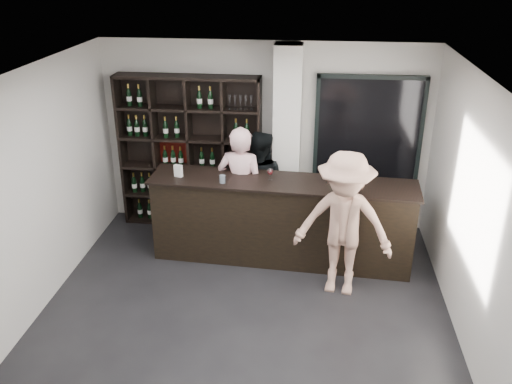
# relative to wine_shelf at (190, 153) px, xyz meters

# --- Properties ---
(floor) EXTENTS (5.00, 5.50, 0.01)m
(floor) POSITION_rel_wine_shelf_xyz_m (1.15, -2.57, -1.20)
(floor) COLOR black
(floor) RESTS_ON ground
(wine_shelf) EXTENTS (2.20, 0.35, 2.40)m
(wine_shelf) POSITION_rel_wine_shelf_xyz_m (0.00, 0.00, 0.00)
(wine_shelf) COLOR black
(wine_shelf) RESTS_ON floor
(structural_column) EXTENTS (0.40, 0.40, 2.90)m
(structural_column) POSITION_rel_wine_shelf_xyz_m (1.50, -0.10, 0.25)
(structural_column) COLOR silver
(structural_column) RESTS_ON floor
(glass_panel) EXTENTS (1.60, 0.08, 2.10)m
(glass_panel) POSITION_rel_wine_shelf_xyz_m (2.70, 0.12, 0.20)
(glass_panel) COLOR black
(glass_panel) RESTS_ON floor
(tasting_counter) EXTENTS (3.66, 0.75, 1.21)m
(tasting_counter) POSITION_rel_wine_shelf_xyz_m (1.50, -0.99, -0.59)
(tasting_counter) COLOR black
(tasting_counter) RESTS_ON floor
(taster_pink) EXTENTS (0.73, 0.53, 1.87)m
(taster_pink) POSITION_rel_wine_shelf_xyz_m (0.89, -0.72, -0.27)
(taster_pink) COLOR beige
(taster_pink) RESTS_ON floor
(taster_black) EXTENTS (0.85, 0.68, 1.70)m
(taster_black) POSITION_rel_wine_shelf_xyz_m (1.10, -0.35, -0.35)
(taster_black) COLOR black
(taster_black) RESTS_ON floor
(customer) EXTENTS (1.34, 0.91, 1.91)m
(customer) POSITION_rel_wine_shelf_xyz_m (2.32, -1.70, -0.24)
(customer) COLOR tan
(customer) RESTS_ON floor
(wine_glass) EXTENTS (0.08, 0.08, 0.19)m
(wine_glass) POSITION_rel_wine_shelf_xyz_m (1.33, -0.97, 0.10)
(wine_glass) COLOR white
(wine_glass) RESTS_ON tasting_counter
(spit_cup) EXTENTS (0.10, 0.10, 0.11)m
(spit_cup) POSITION_rel_wine_shelf_xyz_m (0.70, -1.14, 0.06)
(spit_cup) COLOR #9EB1C3
(spit_cup) RESTS_ON tasting_counter
(napkin_stack) EXTENTS (0.16, 0.16, 0.02)m
(napkin_stack) POSITION_rel_wine_shelf_xyz_m (2.51, -0.89, 0.02)
(napkin_stack) COLOR white
(napkin_stack) RESTS_ON tasting_counter
(card_stand) EXTENTS (0.12, 0.09, 0.17)m
(card_stand) POSITION_rel_wine_shelf_xyz_m (0.06, -0.99, 0.09)
(card_stand) COLOR white
(card_stand) RESTS_ON tasting_counter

